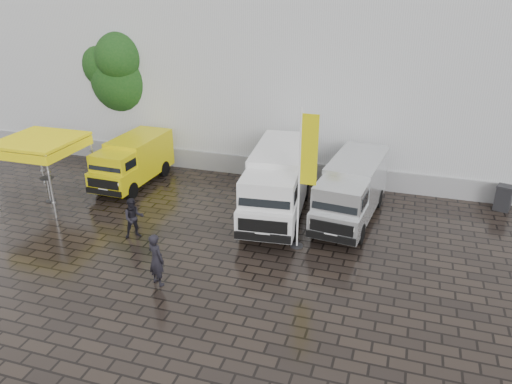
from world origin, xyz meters
TOP-DOWN VIEW (x-y plane):
  - ground at (0.00, 0.00)m, footprint 120.00×120.00m
  - exhibition_hall at (2.00, 16.00)m, footprint 44.00×16.00m
  - hall_plinth at (2.00, 7.95)m, footprint 44.00×0.15m
  - van_yellow at (-8.22, 5.04)m, footprint 2.05×4.96m
  - van_white at (-0.53, 3.78)m, footprint 2.81×6.71m
  - van_silver at (2.51, 4.29)m, footprint 2.55×5.99m
  - canopy_tent at (-11.00, 2.13)m, footprint 3.21×3.21m
  - flagpole at (1.10, 1.37)m, footprint 0.88×0.50m
  - tree at (-10.68, 9.35)m, footprint 4.02×4.10m
  - cocktail_table at (-10.83, 2.02)m, footprint 0.60×0.60m
  - wheelie_bin at (8.82, 7.32)m, footprint 0.86×0.86m
  - person_front at (-2.96, -2.49)m, footprint 0.80×0.69m
  - person_tent at (-5.36, 0.18)m, footprint 1.02×0.98m

SIDE VIEW (x-z plane):
  - ground at x=0.00m, z-range 0.00..0.00m
  - hall_plinth at x=2.00m, z-range 0.00..1.00m
  - wheelie_bin at x=8.82m, z-range 0.00..1.13m
  - cocktail_table at x=-10.83m, z-range 0.00..1.18m
  - person_tent at x=-5.36m, z-range 0.00..1.65m
  - person_front at x=-2.96m, z-range 0.00..1.86m
  - van_yellow at x=-8.22m, z-range 0.00..2.26m
  - van_silver at x=2.51m, z-range 0.00..2.52m
  - van_white at x=-0.53m, z-range 0.00..2.83m
  - canopy_tent at x=-11.00m, z-range 1.29..4.24m
  - flagpole at x=1.10m, z-range 0.35..5.77m
  - tree at x=-10.68m, z-range 1.02..8.25m
  - exhibition_hall at x=2.00m, z-range 0.00..12.00m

